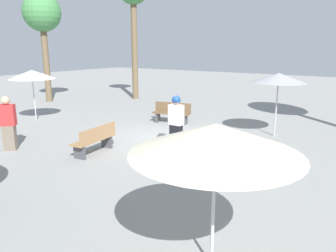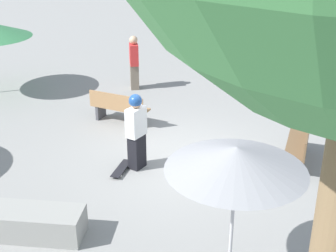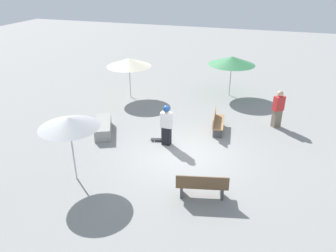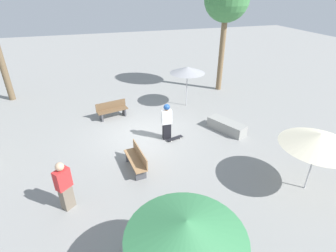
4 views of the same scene
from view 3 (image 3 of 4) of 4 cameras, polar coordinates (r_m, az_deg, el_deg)
ground_plane at (r=12.56m, az=2.73°, el=-5.12°), size 60.00×60.00×0.00m
skater_main at (r=12.90m, az=-0.27°, el=0.39°), size 0.46×0.28×1.69m
skateboard at (r=13.54m, az=-1.31°, el=-2.37°), size 0.82×0.42×0.07m
concrete_ledge at (r=14.41m, az=-11.21°, el=-0.21°), size 1.39×1.97×0.50m
bench_near at (r=10.26m, az=5.93°, el=-10.29°), size 1.66×0.80×0.85m
bench_far at (r=14.36m, az=8.58°, el=0.69°), size 0.62×1.64×0.85m
shade_umbrella_cream at (r=17.81m, az=-6.80°, el=10.95°), size 2.38×2.38×2.16m
shade_umbrella_green at (r=18.27m, az=11.07°, el=11.12°), size 2.53×2.53×2.20m
shade_umbrella_grey at (r=10.68m, az=-16.91°, el=0.58°), size 1.93×1.93×2.27m
bystander_watching at (r=15.24m, az=18.60°, el=2.82°), size 0.52×0.50×1.70m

